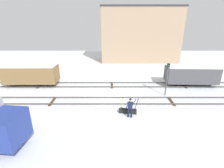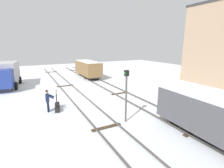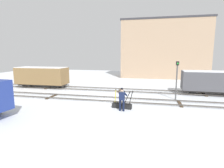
{
  "view_description": "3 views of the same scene",
  "coord_description": "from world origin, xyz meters",
  "px_view_note": "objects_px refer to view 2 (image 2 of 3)",
  "views": [
    {
      "loc": [
        0.01,
        -14.84,
        7.48
      ],
      "look_at": [
        -0.04,
        2.92,
        0.76
      ],
      "focal_mm": 26.85,
      "sensor_mm": 36.0,
      "label": 1
    },
    {
      "loc": [
        14.23,
        -4.0,
        5.05
      ],
      "look_at": [
        0.91,
        2.99,
        1.4
      ],
      "focal_mm": 26.38,
      "sensor_mm": 36.0,
      "label": 2
    },
    {
      "loc": [
        3.57,
        -15.39,
        4.05
      ],
      "look_at": [
        -0.28,
        1.73,
        1.2
      ],
      "focal_mm": 29.09,
      "sensor_mm": 36.0,
      "label": 3
    }
  ],
  "objects_px": {
    "delivery_truck": "(6,74)",
    "freight_car_far_end": "(212,115)",
    "rail_worker": "(48,99)",
    "signal_post": "(126,91)",
    "freight_car_back_track": "(88,68)",
    "switch_lever_frame": "(57,106)"
  },
  "relations": [
    {
      "from": "freight_car_back_track",
      "to": "rail_worker",
      "type": "bearing_deg",
      "value": -33.08
    },
    {
      "from": "delivery_truck",
      "to": "signal_post",
      "type": "relative_size",
      "value": 1.75
    },
    {
      "from": "rail_worker",
      "to": "freight_car_far_end",
      "type": "distance_m",
      "value": 10.84
    },
    {
      "from": "signal_post",
      "to": "freight_car_back_track",
      "type": "distance_m",
      "value": 15.73
    },
    {
      "from": "rail_worker",
      "to": "freight_car_back_track",
      "type": "height_order",
      "value": "freight_car_back_track"
    },
    {
      "from": "delivery_truck",
      "to": "freight_car_far_end",
      "type": "height_order",
      "value": "delivery_truck"
    },
    {
      "from": "delivery_truck",
      "to": "signal_post",
      "type": "height_order",
      "value": "signal_post"
    },
    {
      "from": "signal_post",
      "to": "freight_car_back_track",
      "type": "relative_size",
      "value": 0.55
    },
    {
      "from": "delivery_truck",
      "to": "freight_car_back_track",
      "type": "bearing_deg",
      "value": 103.67
    },
    {
      "from": "rail_worker",
      "to": "signal_post",
      "type": "xyz_separation_m",
      "value": [
        4.2,
        4.32,
        1.18
      ]
    },
    {
      "from": "delivery_truck",
      "to": "signal_post",
      "type": "xyz_separation_m",
      "value": [
        14.07,
        7.73,
        0.5
      ]
    },
    {
      "from": "rail_worker",
      "to": "freight_car_far_end",
      "type": "relative_size",
      "value": 0.28
    },
    {
      "from": "switch_lever_frame",
      "to": "rail_worker",
      "type": "relative_size",
      "value": 0.95
    },
    {
      "from": "rail_worker",
      "to": "delivery_truck",
      "type": "distance_m",
      "value": 10.46
    },
    {
      "from": "rail_worker",
      "to": "delivery_truck",
      "type": "xyz_separation_m",
      "value": [
        -9.87,
        -3.41,
        0.68
      ]
    },
    {
      "from": "switch_lever_frame",
      "to": "delivery_truck",
      "type": "bearing_deg",
      "value": -148.06
    },
    {
      "from": "switch_lever_frame",
      "to": "freight_car_far_end",
      "type": "bearing_deg",
      "value": 48.15
    },
    {
      "from": "freight_car_back_track",
      "to": "freight_car_far_end",
      "type": "relative_size",
      "value": 1.04
    },
    {
      "from": "switch_lever_frame",
      "to": "freight_car_back_track",
      "type": "height_order",
      "value": "freight_car_back_track"
    },
    {
      "from": "signal_post",
      "to": "freight_car_far_end",
      "type": "height_order",
      "value": "signal_post"
    },
    {
      "from": "switch_lever_frame",
      "to": "rail_worker",
      "type": "xyz_separation_m",
      "value": [
        0.1,
        -0.65,
        0.72
      ]
    },
    {
      "from": "signal_post",
      "to": "freight_car_far_end",
      "type": "xyz_separation_m",
      "value": [
        3.87,
        2.9,
        -0.76
      ]
    }
  ]
}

